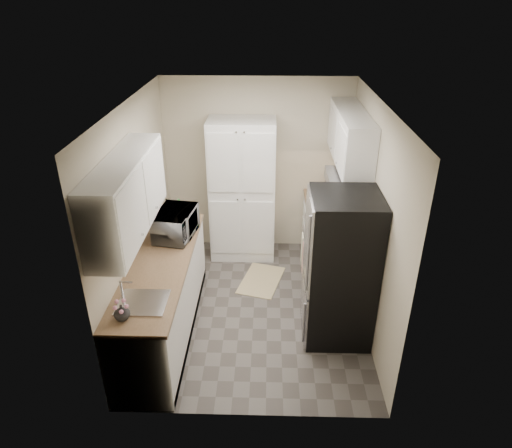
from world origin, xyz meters
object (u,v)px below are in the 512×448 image
object	(u,v)px
pantry_cabinet	(242,191)
wine_bottle	(167,210)
toaster_oven	(337,193)
microwave	(176,224)
electric_range	(332,259)
refrigerator	(341,269)

from	to	relation	value
pantry_cabinet	wine_bottle	distance (m)	1.17
pantry_cabinet	toaster_oven	bearing A→B (deg)	-5.21
microwave	toaster_oven	bearing A→B (deg)	-53.63
pantry_cabinet	microwave	bearing A→B (deg)	-121.09
pantry_cabinet	toaster_oven	distance (m)	1.30
pantry_cabinet	toaster_oven	world-z (taller)	pantry_cabinet
electric_range	microwave	xyz separation A→B (m)	(-1.88, -0.25, 0.60)
electric_range	toaster_oven	size ratio (longest dim) A/B	3.05
microwave	refrigerator	bearing A→B (deg)	-98.04
pantry_cabinet	refrigerator	distance (m)	2.07
refrigerator	wine_bottle	xyz separation A→B (m)	(-2.04, 0.97, 0.20)
refrigerator	pantry_cabinet	bearing A→B (deg)	123.46
toaster_oven	refrigerator	bearing A→B (deg)	-94.34
wine_bottle	toaster_oven	xyz separation A→B (m)	(2.19, 0.63, -0.02)
microwave	toaster_oven	xyz separation A→B (m)	(2.00, 1.06, -0.06)
electric_range	wine_bottle	distance (m)	2.16
electric_range	microwave	distance (m)	2.00
wine_bottle	toaster_oven	bearing A→B (deg)	16.15
refrigerator	microwave	world-z (taller)	refrigerator
pantry_cabinet	wine_bottle	size ratio (longest dim) A/B	7.79
electric_range	toaster_oven	bearing A→B (deg)	81.87
pantry_cabinet	wine_bottle	world-z (taller)	pantry_cabinet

